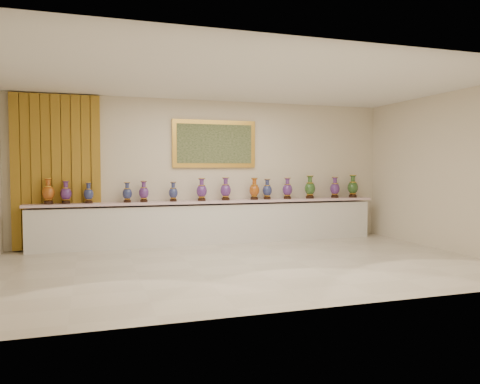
{
  "coord_description": "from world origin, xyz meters",
  "views": [
    {
      "loc": [
        -2.43,
        -7.16,
        1.58
      ],
      "look_at": [
        0.42,
        1.7,
        1.1
      ],
      "focal_mm": 35.0,
      "sensor_mm": 36.0,
      "label": 1
    }
  ],
  "objects_px": {
    "counter": "(212,222)",
    "vase_1": "(66,193)",
    "vase_2": "(89,194)",
    "vase_0": "(48,192)"
  },
  "relations": [
    {
      "from": "counter",
      "to": "vase_1",
      "type": "bearing_deg",
      "value": -179.98
    },
    {
      "from": "counter",
      "to": "vase_2",
      "type": "xyz_separation_m",
      "value": [
        -2.46,
        -0.0,
        0.64
      ]
    },
    {
      "from": "counter",
      "to": "vase_1",
      "type": "xyz_separation_m",
      "value": [
        -2.87,
        -0.0,
        0.66
      ]
    },
    {
      "from": "vase_0",
      "to": "vase_1",
      "type": "height_order",
      "value": "vase_0"
    },
    {
      "from": "counter",
      "to": "vase_2",
      "type": "relative_size",
      "value": 18.18
    },
    {
      "from": "counter",
      "to": "vase_2",
      "type": "bearing_deg",
      "value": -179.96
    },
    {
      "from": "counter",
      "to": "vase_2",
      "type": "distance_m",
      "value": 2.54
    },
    {
      "from": "counter",
      "to": "vase_2",
      "type": "height_order",
      "value": "vase_2"
    },
    {
      "from": "vase_1",
      "to": "vase_2",
      "type": "distance_m",
      "value": 0.41
    },
    {
      "from": "counter",
      "to": "vase_0",
      "type": "xyz_separation_m",
      "value": [
        -3.17,
        -0.02,
        0.68
      ]
    }
  ]
}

